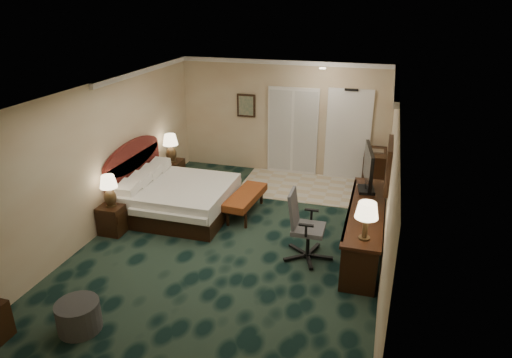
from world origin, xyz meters
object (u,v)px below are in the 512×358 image
(nightstand_far, at_px, (173,172))
(lamp_near, at_px, (109,191))
(desk_chair, at_px, (309,226))
(ottoman, at_px, (79,316))
(desk, at_px, (364,229))
(bed, at_px, (180,199))
(minibar, at_px, (374,171))
(tv, at_px, (368,170))
(lamp_far, at_px, (171,148))
(bed_bench, at_px, (245,204))
(nightstand_near, at_px, (114,218))

(nightstand_far, xyz_separation_m, lamp_near, (0.01, -2.49, 0.57))
(lamp_near, distance_m, desk_chair, 3.59)
(ottoman, distance_m, desk, 4.62)
(bed, height_order, minibar, minibar)
(bed, height_order, ottoman, bed)
(nightstand_far, relative_size, desk_chair, 0.46)
(nightstand_far, height_order, tv, tv)
(bed, bearing_deg, desk, -6.23)
(bed, relative_size, desk_chair, 1.68)
(lamp_near, height_order, ottoman, lamp_near)
(bed, distance_m, ottoman, 3.49)
(lamp_far, bearing_deg, bed, -58.92)
(tv, xyz_separation_m, desk_chair, (-0.82, -1.26, -0.60))
(tv, relative_size, minibar, 1.16)
(minibar, bearing_deg, lamp_near, -143.14)
(lamp_near, distance_m, lamp_far, 2.44)
(tv, bearing_deg, bed, 177.24)
(bed_bench, bearing_deg, nightstand_far, 157.60)
(desk, relative_size, desk_chair, 2.31)
(bed, distance_m, lamp_near, 1.45)
(bed_bench, distance_m, desk, 2.46)
(bed, height_order, nightstand_near, bed)
(lamp_near, height_order, desk_chair, desk_chair)
(ottoman, bearing_deg, nightstand_near, 112.64)
(nightstand_far, xyz_separation_m, ottoman, (1.02, -4.92, -0.07))
(desk, relative_size, minibar, 3.02)
(tv, bearing_deg, minibar, 79.51)
(bed_bench, bearing_deg, bed, -159.73)
(nightstand_near, distance_m, minibar, 5.58)
(lamp_far, distance_m, tv, 4.52)
(nightstand_far, distance_m, bed_bench, 2.38)
(nightstand_near, height_order, desk_chair, desk_chair)
(nightstand_far, relative_size, desk, 0.20)
(bed_bench, bearing_deg, lamp_near, -141.35)
(nightstand_far, height_order, lamp_near, lamp_near)
(bed_bench, distance_m, ottoman, 3.97)
(minibar, bearing_deg, ottoman, -120.86)
(nightstand_near, relative_size, desk, 0.20)
(lamp_near, height_order, bed_bench, lamp_near)
(bed, height_order, bed_bench, bed)
(lamp_near, bearing_deg, bed_bench, 33.55)
(lamp_near, xyz_separation_m, tv, (4.40, 1.39, 0.36))
(nightstand_near, distance_m, ottoman, 2.66)
(bed, bearing_deg, desk_chair, -18.54)
(bed, bearing_deg, tv, 5.48)
(lamp_far, height_order, bed_bench, lamp_far)
(lamp_near, relative_size, desk_chair, 0.50)
(bed, distance_m, tv, 3.67)
(bed_bench, bearing_deg, lamp_far, 158.45)
(bed, height_order, desk, desk)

